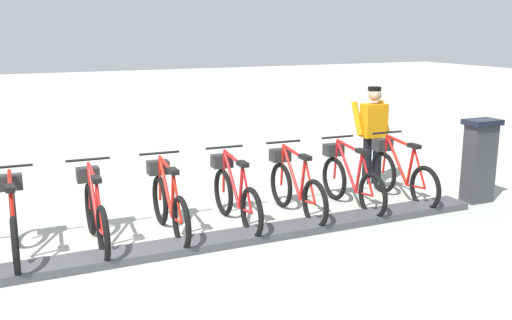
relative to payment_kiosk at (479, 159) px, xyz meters
The scene contains 11 objects.
ground_plane 5.49m from the payment_kiosk, 90.56° to the left, with size 60.00×60.00×0.00m, color #AFB6AA.
dock_rail_base 5.49m from the payment_kiosk, 90.56° to the left, with size 0.44×10.06×0.10m, color #47474C.
payment_kiosk is the anchor object (origin of this frame).
bike_docked_0 1.19m from the payment_kiosk, 60.75° to the left, with size 1.72×0.54×1.02m.
bike_docked_1 2.04m from the payment_kiosk, 73.63° to the left, with size 1.72×0.54×1.02m.
bike_docked_2 2.94m from the payment_kiosk, 78.74° to the left, with size 1.72×0.54×1.02m.
bike_docked_3 3.85m from the payment_kiosk, 81.44° to the left, with size 1.72×0.54×1.02m.
bike_docked_4 4.76m from the payment_kiosk, 83.10° to the left, with size 1.72×0.54×1.02m.
bike_docked_5 5.68m from the payment_kiosk, 84.22° to the left, with size 1.72×0.54×1.02m.
bike_docked_6 6.60m from the payment_kiosk, 85.03° to the left, with size 1.72×0.54×1.02m.
worker_near_rack 1.79m from the payment_kiosk, 28.56° to the left, with size 0.48×0.64×1.66m.
Camera 1 is at (-6.42, 1.28, 2.63)m, focal length 41.20 mm.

